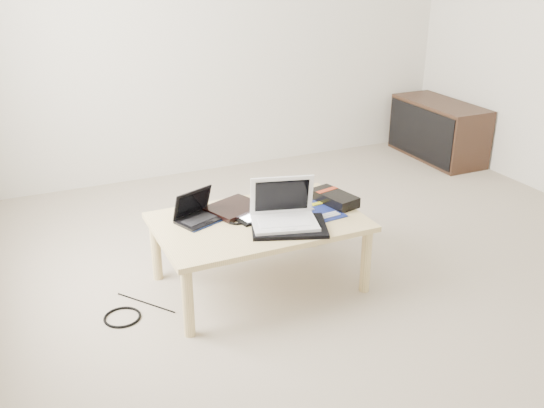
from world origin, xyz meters
name	(u,v)px	position (x,y,z in m)	size (l,w,h in m)	color
ground	(349,271)	(0.00, 0.00, 0.00)	(4.00, 4.00, 0.00)	#B1A28F
coffee_table	(259,228)	(-0.54, 0.08, 0.35)	(1.10, 0.70, 0.40)	#DABF83
media_cabinet	(438,130)	(1.77, 1.45, 0.25)	(0.41, 0.90, 0.50)	#3C2818
book	(234,208)	(-0.61, 0.25, 0.41)	(0.35, 0.32, 0.03)	black
netbook	(198,214)	(-0.84, 0.20, 0.44)	(0.28, 0.25, 0.17)	black
tablet	(255,214)	(-0.53, 0.14, 0.41)	(0.30, 0.26, 0.01)	black
remote	(277,211)	(-0.41, 0.12, 0.41)	(0.09, 0.21, 0.02)	#B5B4B9
neoprene_sleeve	(289,227)	(-0.44, -0.09, 0.41)	(0.39, 0.28, 0.02)	black
white_laptop	(284,213)	(-0.45, -0.04, 0.47)	(0.38, 0.32, 0.24)	silver
motherboard	(317,211)	(-0.21, 0.04, 0.40)	(0.25, 0.30, 0.01)	#0C1D51
gpu_box	(334,198)	(-0.06, 0.11, 0.43)	(0.20, 0.31, 0.06)	black
cable_coil	(237,220)	(-0.65, 0.11, 0.41)	(0.11, 0.11, 0.01)	black
floor_cable_coil	(122,317)	(-1.31, 0.06, 0.01)	(0.19, 0.19, 0.01)	black
floor_cable_trail	(146,303)	(-1.17, 0.15, 0.00)	(0.01, 0.01, 0.38)	black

